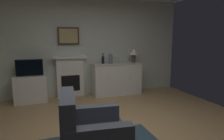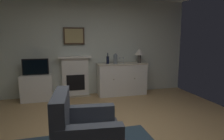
% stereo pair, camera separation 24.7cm
% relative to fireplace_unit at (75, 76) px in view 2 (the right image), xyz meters
% --- Properties ---
extents(wall_rear, '(5.39, 0.06, 2.66)m').
position_rel_fireplace_unit_xyz_m(wall_rear, '(0.56, 0.13, 0.78)').
color(wall_rear, silver).
rests_on(wall_rear, ground_plane).
extents(fireplace_unit, '(0.87, 0.30, 1.10)m').
position_rel_fireplace_unit_xyz_m(fireplace_unit, '(0.00, 0.00, 0.00)').
color(fireplace_unit, white).
rests_on(fireplace_unit, ground_plane).
extents(framed_picture, '(0.55, 0.04, 0.45)m').
position_rel_fireplace_unit_xyz_m(framed_picture, '(-0.00, 0.05, 1.08)').
color(framed_picture, '#473323').
extents(sideboard_cabinet, '(1.37, 0.49, 0.89)m').
position_rel_fireplace_unit_xyz_m(sideboard_cabinet, '(1.27, -0.18, -0.10)').
color(sideboard_cabinet, white).
rests_on(sideboard_cabinet, ground_plane).
extents(table_lamp, '(0.26, 0.26, 0.40)m').
position_rel_fireplace_unit_xyz_m(table_lamp, '(1.78, -0.18, 0.62)').
color(table_lamp, '#4C4742').
rests_on(table_lamp, sideboard_cabinet).
extents(wine_bottle, '(0.08, 0.08, 0.29)m').
position_rel_fireplace_unit_xyz_m(wine_bottle, '(0.87, -0.18, 0.45)').
color(wine_bottle, black).
rests_on(wine_bottle, sideboard_cabinet).
extents(wine_glass_left, '(0.07, 0.07, 0.16)m').
position_rel_fireplace_unit_xyz_m(wine_glass_left, '(1.21, -0.18, 0.46)').
color(wine_glass_left, silver).
rests_on(wine_glass_left, sideboard_cabinet).
extents(wine_glass_center, '(0.07, 0.07, 0.16)m').
position_rel_fireplace_unit_xyz_m(wine_glass_center, '(1.32, -0.19, 0.46)').
color(wine_glass_center, silver).
rests_on(wine_glass_center, sideboard_cabinet).
extents(vase_decorative, '(0.11, 0.11, 0.28)m').
position_rel_fireplace_unit_xyz_m(vase_decorative, '(1.07, -0.23, 0.48)').
color(vase_decorative, slate).
rests_on(vase_decorative, sideboard_cabinet).
extents(tv_cabinet, '(0.75, 0.42, 0.67)m').
position_rel_fireplace_unit_xyz_m(tv_cabinet, '(-0.98, -0.16, -0.21)').
color(tv_cabinet, white).
rests_on(tv_cabinet, ground_plane).
extents(tv_set, '(0.62, 0.07, 0.40)m').
position_rel_fireplace_unit_xyz_m(tv_set, '(-0.98, -0.19, 0.32)').
color(tv_set, black).
rests_on(tv_set, tv_cabinet).
extents(armchair, '(0.88, 0.85, 0.92)m').
position_rel_fireplace_unit_xyz_m(armchair, '(-0.10, -3.00, -0.17)').
color(armchair, '#474C56').
rests_on(armchair, ground_plane).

